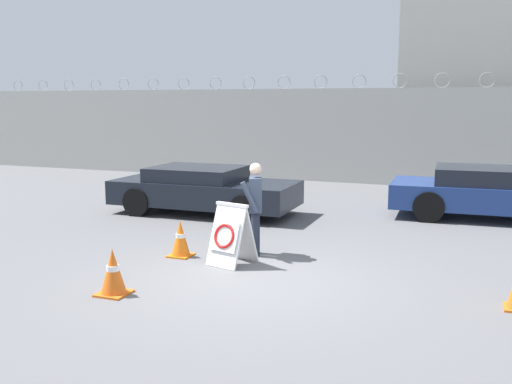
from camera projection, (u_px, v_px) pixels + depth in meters
ground_plane at (254, 280)px, 8.76m from camera, size 90.00×90.00×0.00m
perimeter_wall at (377, 136)px, 18.78m from camera, size 36.00×0.30×3.60m
building_block at (501, 90)px, 21.29m from camera, size 6.97×5.07×6.31m
barricade_sign at (230, 234)px, 9.56m from camera, size 0.77×0.83×1.04m
security_guard at (255, 205)px, 10.09m from camera, size 0.35×0.66×1.65m
traffic_cone_near at (113, 272)px, 8.07m from camera, size 0.43×0.43×0.67m
traffic_cone_mid at (180, 239)px, 10.07m from camera, size 0.39×0.39×0.65m
parked_car_front_coupe at (204, 189)px, 13.92m from camera, size 4.48×2.00×1.14m
parked_car_rear_sedan at (495, 193)px, 13.23m from camera, size 4.83×2.10×1.20m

